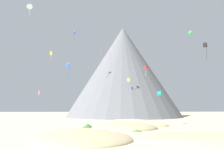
# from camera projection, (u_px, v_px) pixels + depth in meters

# --- Properties ---
(ground_plane) EXTENTS (400.00, 400.00, 0.00)m
(ground_plane) POSITION_uv_depth(u_px,v_px,m) (132.00, 136.00, 35.76)
(ground_plane) COLOR beige
(dune_foreground_left) EXTENTS (20.58, 20.58, 2.79)m
(dune_foreground_left) POSITION_uv_depth(u_px,v_px,m) (125.00, 128.00, 49.70)
(dune_foreground_left) COLOR #C6B284
(dune_foreground_left) RESTS_ON ground_plane
(dune_foreground_right) EXTENTS (29.57, 19.05, 1.98)m
(dune_foreground_right) POSITION_uv_depth(u_px,v_px,m) (217.00, 140.00, 31.29)
(dune_foreground_right) COLOR #C6B284
(dune_foreground_right) RESTS_ON ground_plane
(dune_midground) EXTENTS (21.87, 19.28, 3.13)m
(dune_midground) POSITION_uv_depth(u_px,v_px,m) (133.00, 125.00, 58.58)
(dune_midground) COLOR #CCBA8E
(dune_midground) RESTS_ON ground_plane
(dune_back_low) EXTENTS (19.88, 21.43, 2.50)m
(dune_back_low) POSITION_uv_depth(u_px,v_px,m) (82.00, 139.00, 33.04)
(dune_back_low) COLOR #C6B284
(dune_back_low) RESTS_ON ground_plane
(bush_mid_center) EXTENTS (3.75, 3.75, 1.00)m
(bush_mid_center) POSITION_uv_depth(u_px,v_px,m) (88.00, 126.00, 50.69)
(bush_mid_center) COLOR #477238
(bush_mid_center) RESTS_ON ground_plane
(bush_low_patch) EXTENTS (2.69, 2.69, 0.41)m
(bush_low_patch) POSITION_uv_depth(u_px,v_px,m) (137.00, 131.00, 42.58)
(bush_low_patch) COLOR #568442
(bush_low_patch) RESTS_ON ground_plane
(bush_near_right) EXTENTS (2.10, 2.10, 0.71)m
(bush_near_right) POSITION_uv_depth(u_px,v_px,m) (75.00, 133.00, 37.51)
(bush_near_right) COLOR #668C4C
(bush_near_right) RESTS_ON ground_plane
(bush_near_left) EXTENTS (2.49, 2.49, 0.78)m
(bush_near_left) POSITION_uv_depth(u_px,v_px,m) (85.00, 136.00, 33.04)
(bush_near_left) COLOR #668C4C
(bush_near_left) RESTS_ON ground_plane
(rock_massif) EXTENTS (60.30, 60.30, 47.26)m
(rock_massif) POSITION_uv_depth(u_px,v_px,m) (124.00, 76.00, 113.01)
(rock_massif) COLOR slate
(rock_massif) RESTS_ON ground_plane
(kite_blue_mid) EXTENTS (1.47, 1.01, 5.77)m
(kite_blue_mid) POSITION_uv_depth(u_px,v_px,m) (68.00, 65.00, 58.78)
(kite_blue_mid) COLOR blue
(kite_gold_mid) EXTENTS (1.03, 0.80, 2.77)m
(kite_gold_mid) POSITION_uv_depth(u_px,v_px,m) (51.00, 54.00, 69.12)
(kite_gold_mid) COLOR gold
(kite_teal_low) EXTENTS (1.54, 1.55, 1.16)m
(kite_teal_low) POSITION_uv_depth(u_px,v_px,m) (160.00, 93.00, 60.67)
(kite_teal_low) COLOR teal
(kite_black_mid) EXTENTS (1.62, 1.65, 5.33)m
(kite_black_mid) POSITION_uv_depth(u_px,v_px,m) (205.00, 45.00, 67.68)
(kite_black_mid) COLOR black
(kite_white_high) EXTENTS (1.76, 0.71, 3.57)m
(kite_white_high) POSITION_uv_depth(u_px,v_px,m) (30.00, 7.00, 65.20)
(kite_white_high) COLOR white
(kite_lime_mid) EXTENTS (1.26, 1.12, 4.66)m
(kite_lime_mid) POSITION_uv_depth(u_px,v_px,m) (129.00, 80.00, 77.36)
(kite_lime_mid) COLOR #8CD133
(kite_red_mid) EXTENTS (1.30, 1.29, 3.96)m
(kite_red_mid) POSITION_uv_depth(u_px,v_px,m) (146.00, 67.00, 86.70)
(kite_red_mid) COLOR red
(kite_rainbow_low) EXTENTS (0.64, 0.59, 3.25)m
(kite_rainbow_low) POSITION_uv_depth(u_px,v_px,m) (39.00, 94.00, 78.65)
(kite_rainbow_low) COLOR #E5668C
(kite_magenta_mid) EXTENTS (0.59, 1.01, 4.92)m
(kite_magenta_mid) POSITION_uv_depth(u_px,v_px,m) (110.00, 56.00, 87.61)
(kite_magenta_mid) COLOR #D1339E
(kite_green_high) EXTENTS (1.53, 1.24, 1.42)m
(kite_green_high) POSITION_uv_depth(u_px,v_px,m) (191.00, 33.00, 72.13)
(kite_green_high) COLOR green
(kite_pink_mid) EXTENTS (0.51, 0.90, 1.36)m
(kite_pink_mid) POSITION_uv_depth(u_px,v_px,m) (102.00, 53.00, 86.46)
(kite_pink_mid) COLOR pink
(kite_indigo_high) EXTENTS (1.52, 1.01, 5.50)m
(kite_indigo_high) POSITION_uv_depth(u_px,v_px,m) (74.00, 33.00, 92.37)
(kite_indigo_high) COLOR #5138B2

